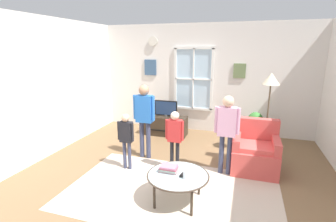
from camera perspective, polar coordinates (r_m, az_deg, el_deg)
ground_plane at (r=3.98m, az=-0.24°, el=-17.72°), size 5.86×6.58×0.02m
back_wall at (r=6.39m, az=8.11°, el=7.30°), size 5.26×0.17×2.68m
side_wall_left at (r=4.98m, az=-31.25°, el=3.41°), size 0.12×5.98×2.68m
area_rug at (r=3.95m, az=0.85°, el=-17.81°), size 3.13×1.92×0.01m
tv_stand at (r=6.18m, az=-0.45°, el=-3.33°), size 1.02×0.43×0.47m
television at (r=6.06m, az=-0.47°, el=0.64°), size 0.56×0.08×0.39m
armchair at (r=4.68m, az=19.22°, el=-8.85°), size 0.76×0.74×0.87m
coffee_table at (r=3.55m, az=2.27°, el=-14.61°), size 0.86×0.86×0.41m
book_stack at (r=3.59m, az=0.19°, el=-12.97°), size 0.26×0.18×0.09m
cup at (r=3.43m, az=4.08°, el=-14.27°), size 0.07×0.07×0.11m
remote_near_books at (r=3.53m, az=3.34°, el=-14.20°), size 0.06×0.14×0.02m
person_red_shirt at (r=4.27m, az=1.55°, el=-5.30°), size 0.32×0.15×1.07m
person_black_shirt at (r=4.40m, az=-9.51°, el=-5.43°), size 0.30×0.14×1.01m
person_blue_shirt at (r=4.75m, az=-5.39°, el=-0.46°), size 0.43×0.20×1.43m
person_pink_shirt at (r=4.22m, az=13.27°, el=-3.37°), size 0.41×0.19×1.36m
potted_plant_by_window at (r=6.08m, az=19.17°, el=-3.20°), size 0.33×0.33×0.68m
floor_lamp at (r=5.06m, az=22.29°, el=5.02°), size 0.32×0.32×1.65m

